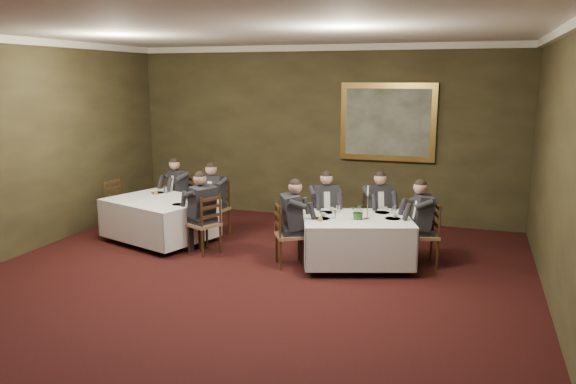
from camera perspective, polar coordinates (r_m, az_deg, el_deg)
The scene contains 26 objects.
ground at distance 7.35m, azimuth -7.15°, elevation -11.51°, with size 10.00×10.00×0.00m, color black.
ceiling at distance 6.79m, azimuth -7.92°, elevation 16.79°, with size 8.00×10.00×0.10m, color silver.
back_wall at distance 11.52m, azimuth 3.46°, elevation 5.98°, with size 8.00×0.10×3.50m, color #2D2616.
crown_molding at distance 6.79m, azimuth -7.91°, elevation 16.29°, with size 8.00×10.00×0.12m.
table_main at distance 8.73m, azimuth 6.98°, elevation -4.61°, with size 1.95×1.70×0.67m.
table_second at distance 10.19m, azimuth -12.88°, elevation -2.46°, with size 2.11×1.84×0.67m.
chair_main_backleft at distance 9.54m, azimuth 3.73°, elevation -4.17°, with size 0.58×0.57×1.00m.
diner_main_backleft at distance 9.47m, azimuth 3.76°, elevation -2.86°, with size 0.57×0.61×1.35m.
chair_main_backright at distance 9.63m, azimuth 8.97°, elevation -4.14°, with size 0.59×0.59×1.00m.
diner_main_backright at distance 9.56m, azimuth 9.03°, elevation -2.84°, with size 0.59×0.62×1.35m.
chair_main_endleft at distance 8.71m, azimuth 0.13°, elevation -5.69°, with size 0.58×0.59×1.00m.
diner_main_endleft at distance 8.65m, azimuth 0.21°, elevation -4.24°, with size 0.62×0.59×1.35m.
chair_main_endright at distance 8.95m, azimuth 13.59°, elevation -5.54°, with size 0.53×0.55×1.00m.
diner_main_endright at distance 8.89m, azimuth 13.59°, elevation -4.13°, with size 0.58×0.53×1.35m.
chair_sec_backleft at distance 11.15m, azimuth -10.85°, elevation -2.03°, with size 0.60×0.59×1.00m.
diner_sec_backleft at distance 11.10m, azimuth -10.95°, elevation -0.90°, with size 0.60×0.62×1.35m.
chair_sec_backright at distance 10.49m, azimuth -7.37°, elevation -2.79°, with size 0.51×0.50×1.00m.
diner_sec_backright at distance 10.43m, azimuth -7.44°, elevation -1.59°, with size 0.49×0.55×1.35m.
chair_sec_endright at distance 9.43m, azimuth -8.43°, elevation -4.47°, with size 0.57×0.58×1.00m.
diner_sec_endright at distance 9.37m, azimuth -8.51°, elevation -3.12°, with size 0.60×0.57×1.35m.
chair_sec_endleft at distance 11.09m, azimuth -16.60°, elevation -2.39°, with size 0.49×0.51×1.00m.
centerpiece at distance 8.52m, azimuth 7.21°, elevation -1.88°, with size 0.25×0.21×0.27m, color #2D5926.
candlestick at distance 8.56m, azimuth 8.08°, elevation -1.44°, with size 0.08×0.08×0.53m.
place_setting_table_main at distance 8.94m, azimuth 4.35°, elevation -1.87°, with size 0.33×0.31×0.14m.
place_setting_table_second at distance 10.70m, azimuth -12.78°, elevation 0.12°, with size 0.33×0.31×0.14m.
painting at distance 11.16m, azimuth 10.09°, elevation 7.00°, with size 1.85×0.09×1.51m.
Camera 1 is at (2.98, -6.07, 2.87)m, focal length 35.00 mm.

